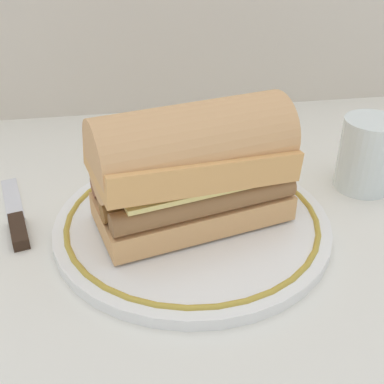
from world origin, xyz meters
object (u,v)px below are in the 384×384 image
(drinking_glass, at_px, (366,159))
(plate, at_px, (192,222))
(sausage_sandwich, at_px, (192,165))
(butter_knife, at_px, (16,215))

(drinking_glass, bearing_deg, plate, -166.41)
(sausage_sandwich, bearing_deg, butter_knife, 152.07)
(sausage_sandwich, relative_size, butter_knife, 1.41)
(plate, distance_m, butter_knife, 0.19)
(butter_knife, bearing_deg, plate, -14.50)
(butter_knife, bearing_deg, drinking_glass, 0.57)
(sausage_sandwich, distance_m, drinking_glass, 0.23)
(sausage_sandwich, bearing_deg, plate, 76.57)
(sausage_sandwich, distance_m, butter_knife, 0.21)
(sausage_sandwich, height_order, butter_knife, sausage_sandwich)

